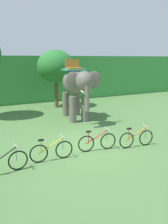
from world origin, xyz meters
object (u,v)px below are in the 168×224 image
(bike_yellow, at_px, (52,151))
(bike_orange, at_px, (136,138))
(tree_far_left, at_px, (56,67))
(bike_red, at_px, (97,142))
(elephant, at_px, (76,85))
(bike_black, at_px, (3,163))

(bike_yellow, relative_size, bike_orange, 1.00)
(tree_far_left, distance_m, bike_yellow, 10.72)
(bike_yellow, bearing_deg, bike_orange, -6.02)
(tree_far_left, relative_size, bike_red, 2.65)
(tree_far_left, bearing_deg, elephant, -95.40)
(bike_black, distance_m, bike_red, 3.90)
(bike_yellow, distance_m, bike_orange, 3.84)
(tree_far_left, relative_size, bike_black, 2.63)
(bike_red, bearing_deg, tree_far_left, 78.02)
(elephant, xyz_separation_m, bike_red, (-1.60, -5.15, -1.82))
(tree_far_left, height_order, bike_black, tree_far_left)
(tree_far_left, bearing_deg, bike_black, -121.17)
(bike_black, xyz_separation_m, bike_red, (3.89, 0.29, 0.00))
(bike_orange, bearing_deg, bike_red, 165.56)
(elephant, distance_m, bike_black, 7.94)
(bike_yellow, xyz_separation_m, bike_orange, (3.82, -0.40, 0.00))
(tree_far_left, bearing_deg, bike_orange, -91.48)
(elephant, height_order, bike_red, elephant)
(elephant, xyz_separation_m, bike_yellow, (-3.67, -5.20, -1.82))
(tree_far_left, height_order, bike_red, tree_far_left)
(tree_far_left, bearing_deg, bike_yellow, -113.19)
(tree_far_left, xyz_separation_m, elephant, (-0.41, -4.30, -1.01))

